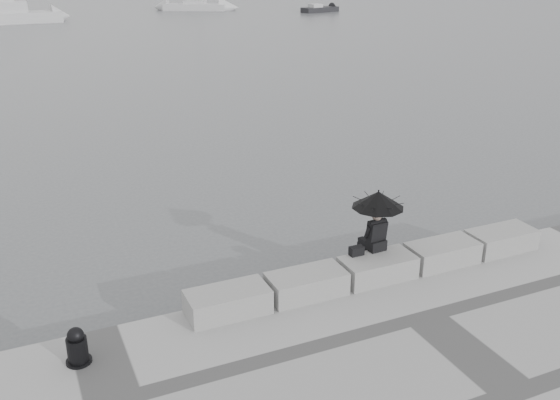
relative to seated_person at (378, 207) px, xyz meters
name	(u,v)px	position (x,y,z in m)	size (l,w,h in m)	color
ground	(365,289)	(-0.16, 0.08, -2.00)	(360.00, 360.00, 0.00)	#4C4F52
stone_block_far_left	(228,302)	(-3.56, -0.37, -1.25)	(1.60, 0.80, 0.50)	gray
stone_block_left	(306,284)	(-1.86, -0.37, -1.25)	(1.60, 0.80, 0.50)	gray
stone_block_centre	(378,268)	(-0.16, -0.37, -1.25)	(1.60, 0.80, 0.50)	gray
stone_block_right	(442,253)	(1.54, -0.37, -1.25)	(1.60, 0.80, 0.50)	gray
stone_block_far_right	(501,240)	(3.24, -0.37, -1.25)	(1.60, 0.80, 0.50)	gray
seated_person	(378,207)	(0.00, 0.00, 0.00)	(1.13, 1.13, 1.39)	black
bag	(357,251)	(-0.52, -0.07, -0.90)	(0.31, 0.17, 0.20)	black
mooring_bollard	(77,348)	(-6.42, -0.80, -1.20)	(0.44, 0.44, 0.69)	black
sailboat_right	(195,6)	(17.04, 69.44, -1.47)	(8.05, 5.80, 12.90)	#BBBBBD
motor_cruiser	(13,14)	(-4.72, 62.43, -1.10)	(9.64, 3.09, 4.50)	#BBBBBD
small_motorboat	(320,9)	(30.37, 60.74, -1.68)	(5.10, 2.56, 1.10)	black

